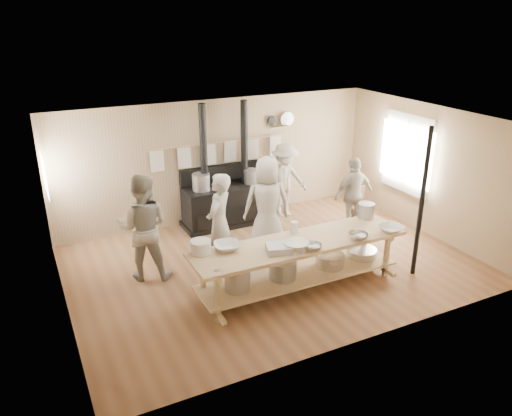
# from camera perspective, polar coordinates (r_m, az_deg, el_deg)

# --- Properties ---
(ground) EXTENTS (7.00, 7.00, 0.00)m
(ground) POSITION_cam_1_polar(r_m,az_deg,el_deg) (9.06, 1.93, -6.50)
(ground) COLOR brown
(ground) RESTS_ON ground
(room_shell) EXTENTS (7.00, 7.00, 7.00)m
(room_shell) POSITION_cam_1_polar(r_m,az_deg,el_deg) (8.42, 2.07, 3.29)
(room_shell) COLOR tan
(room_shell) RESTS_ON ground
(window_right) EXTENTS (0.09, 1.50, 1.65)m
(window_right) POSITION_cam_1_polar(r_m,az_deg,el_deg) (10.89, 16.90, 5.97)
(window_right) COLOR beige
(window_right) RESTS_ON ground
(left_opening) EXTENTS (0.00, 0.90, 0.90)m
(left_opening) POSITION_cam_1_polar(r_m,az_deg,el_deg) (9.42, -23.01, 3.41)
(left_opening) COLOR white
(left_opening) RESTS_ON ground
(stove) EXTENTS (1.90, 0.75, 2.60)m
(stove) POSITION_cam_1_polar(r_m,az_deg,el_deg) (10.59, -3.46, 0.86)
(stove) COLOR black
(stove) RESTS_ON ground
(towel_rail) EXTENTS (3.00, 0.04, 0.47)m
(towel_rail) POSITION_cam_1_polar(r_m,az_deg,el_deg) (10.52, -4.16, 6.68)
(towel_rail) COLOR tan
(towel_rail) RESTS_ON ground
(back_wall_shelf) EXTENTS (0.63, 0.14, 0.32)m
(back_wall_shelf) POSITION_cam_1_polar(r_m,az_deg,el_deg) (11.06, 2.84, 9.80)
(back_wall_shelf) COLOR tan
(back_wall_shelf) RESTS_ON ground
(prep_table) EXTENTS (3.60, 0.90, 0.85)m
(prep_table) POSITION_cam_1_polar(r_m,az_deg,el_deg) (8.12, 4.92, -5.95)
(prep_table) COLOR tan
(prep_table) RESTS_ON ground
(support_post) EXTENTS (0.08, 0.08, 2.60)m
(support_post) POSITION_cam_1_polar(r_m,az_deg,el_deg) (8.68, 18.40, 0.46)
(support_post) COLOR black
(support_post) RESTS_ON ground
(cook_far_left) EXTENTS (0.76, 0.75, 1.77)m
(cook_far_left) POSITION_cam_1_polar(r_m,az_deg,el_deg) (8.56, -4.22, -1.73)
(cook_far_left) COLOR #9D9B8B
(cook_far_left) RESTS_ON ground
(cook_left) EXTENTS (1.10, 0.99, 1.84)m
(cook_left) POSITION_cam_1_polar(r_m,az_deg,el_deg) (8.50, -12.79, -2.16)
(cook_left) COLOR #9D9B8B
(cook_left) RESTS_ON ground
(cook_center) EXTENTS (1.01, 0.80, 1.80)m
(cook_center) POSITION_cam_1_polar(r_m,az_deg,el_deg) (9.34, 1.26, 0.48)
(cook_center) COLOR #9D9B8B
(cook_center) RESTS_ON ground
(cook_right) EXTENTS (0.91, 0.39, 1.55)m
(cook_right) POSITION_cam_1_polar(r_m,az_deg,el_deg) (10.39, 11.08, 1.57)
(cook_right) COLOR #9D9B8B
(cook_right) RESTS_ON ground
(cook_by_window) EXTENTS (1.07, 0.62, 1.65)m
(cook_by_window) POSITION_cam_1_polar(r_m,az_deg,el_deg) (10.89, 3.29, 3.18)
(cook_by_window) COLOR #9D9B8B
(cook_by_window) RESTS_ON ground
(chair) EXTENTS (0.39, 0.39, 0.80)m
(chair) POSITION_cam_1_polar(r_m,az_deg,el_deg) (10.85, 11.71, -0.64)
(chair) COLOR #553422
(chair) RESTS_ON ground
(bowl_white_a) EXTENTS (0.48, 0.48, 0.10)m
(bowl_white_a) POSITION_cam_1_polar(r_m,az_deg,el_deg) (7.70, -3.33, -4.38)
(bowl_white_a) COLOR white
(bowl_white_a) RESTS_ON prep_table
(bowl_steel_a) EXTENTS (0.40, 0.40, 0.09)m
(bowl_steel_a) POSITION_cam_1_polar(r_m,az_deg,el_deg) (7.73, 6.54, -4.43)
(bowl_steel_a) COLOR silver
(bowl_steel_a) RESTS_ON prep_table
(bowl_white_b) EXTENTS (0.44, 0.44, 0.10)m
(bowl_white_b) POSITION_cam_1_polar(r_m,az_deg,el_deg) (8.58, 15.13, -2.30)
(bowl_white_b) COLOR white
(bowl_white_b) RESTS_ON prep_table
(bowl_steel_b) EXTENTS (0.43, 0.43, 0.10)m
(bowl_steel_b) POSITION_cam_1_polar(r_m,az_deg,el_deg) (8.18, 11.62, -3.16)
(bowl_steel_b) COLOR silver
(bowl_steel_b) RESTS_ON prep_table
(roasting_pan) EXTENTS (0.55, 0.44, 0.11)m
(roasting_pan) POSITION_cam_1_polar(r_m,az_deg,el_deg) (7.63, 3.02, -4.60)
(roasting_pan) COLOR #B2B2B7
(roasting_pan) RESTS_ON prep_table
(mixing_bowl_large) EXTENTS (0.47, 0.47, 0.13)m
(mixing_bowl_large) POSITION_cam_1_polar(r_m,az_deg,el_deg) (7.69, 4.59, -4.32)
(mixing_bowl_large) COLOR silver
(mixing_bowl_large) RESTS_ON prep_table
(bucket_galv) EXTENTS (0.30, 0.30, 0.27)m
(bucket_galv) POSITION_cam_1_polar(r_m,az_deg,el_deg) (9.01, 12.47, -0.30)
(bucket_galv) COLOR gray
(bucket_galv) RESTS_ON prep_table
(deep_bowl_enamel) EXTENTS (0.38, 0.38, 0.20)m
(deep_bowl_enamel) POSITION_cam_1_polar(r_m,az_deg,el_deg) (7.60, -6.33, -4.42)
(deep_bowl_enamel) COLOR white
(deep_bowl_enamel) RESTS_ON prep_table
(pitcher) EXTENTS (0.15, 0.15, 0.20)m
(pitcher) POSITION_cam_1_polar(r_m,az_deg,el_deg) (8.24, 4.42, -2.22)
(pitcher) COLOR white
(pitcher) RESTS_ON prep_table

